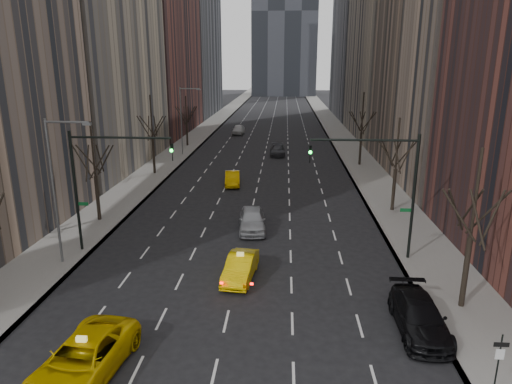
% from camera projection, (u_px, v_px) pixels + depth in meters
% --- Properties ---
extents(ground, '(400.00, 400.00, 0.00)m').
position_uv_depth(ground, '(214.00, 374.00, 18.62)').
color(ground, black).
rests_on(ground, ground).
extents(sidewalk_left, '(4.50, 320.00, 0.15)m').
position_uv_depth(sidewalk_left, '(206.00, 129.00, 86.53)').
color(sidewalk_left, slate).
rests_on(sidewalk_left, ground).
extents(sidewalk_right, '(4.50, 320.00, 0.15)m').
position_uv_depth(sidewalk_right, '(336.00, 130.00, 85.05)').
color(sidewalk_right, slate).
rests_on(sidewalk_right, ground).
extents(bld_left_far, '(14.00, 28.00, 44.00)m').
position_uv_depth(bld_left_far, '(144.00, 3.00, 77.25)').
color(bld_left_far, brown).
rests_on(bld_left_far, ground).
extents(tree_lw_b, '(3.36, 3.50, 7.82)m').
position_uv_depth(tree_lw_b, '(95.00, 176.00, 35.61)').
color(tree_lw_b, black).
rests_on(tree_lw_b, ground).
extents(tree_lw_c, '(3.36, 3.50, 8.74)m').
position_uv_depth(tree_lw_c, '(153.00, 139.00, 50.88)').
color(tree_lw_c, black).
rests_on(tree_lw_c, ground).
extents(tree_lw_d, '(3.36, 3.50, 7.36)m').
position_uv_depth(tree_lw_d, '(187.00, 123.00, 68.29)').
color(tree_lw_d, black).
rests_on(tree_lw_d, ground).
extents(tree_rw_a, '(3.36, 3.50, 8.28)m').
position_uv_depth(tree_rw_a, '(470.00, 238.00, 22.59)').
color(tree_rw_a, black).
rests_on(tree_rw_a, ground).
extents(tree_rw_b, '(3.36, 3.50, 7.82)m').
position_uv_depth(tree_rw_b, '(395.00, 169.00, 37.99)').
color(tree_rw_b, black).
rests_on(tree_rw_b, ground).
extents(tree_rw_c, '(3.36, 3.50, 8.74)m').
position_uv_depth(tree_rw_c, '(361.00, 133.00, 55.18)').
color(tree_rw_c, black).
rests_on(tree_rw_c, ground).
extents(traffic_mast_left, '(6.69, 0.39, 8.00)m').
position_uv_depth(traffic_mast_left, '(99.00, 172.00, 29.19)').
color(traffic_mast_left, black).
rests_on(traffic_mast_left, ground).
extents(traffic_mast_right, '(6.69, 0.39, 8.00)m').
position_uv_depth(traffic_mast_right, '(388.00, 177.00, 28.08)').
color(traffic_mast_right, black).
rests_on(traffic_mast_right, ground).
extents(streetlight_near, '(2.83, 0.22, 9.00)m').
position_uv_depth(streetlight_near, '(58.00, 178.00, 27.34)').
color(streetlight_near, slate).
rests_on(streetlight_near, ground).
extents(streetlight_far, '(2.83, 0.22, 9.00)m').
position_uv_depth(streetlight_far, '(184.00, 114.00, 60.93)').
color(streetlight_far, slate).
rests_on(streetlight_far, ground).
extents(sign_post, '(0.55, 0.06, 2.80)m').
position_uv_depth(sign_post, '(498.00, 363.00, 16.52)').
color(sign_post, black).
rests_on(sign_post, ground).
extents(taxi_suv, '(3.38, 6.12, 1.62)m').
position_uv_depth(taxi_suv, '(83.00, 359.00, 18.27)').
color(taxi_suv, '#D7AF04').
rests_on(taxi_suv, ground).
extents(taxi_sedan, '(1.99, 4.49, 1.43)m').
position_uv_depth(taxi_sedan, '(240.00, 267.00, 26.70)').
color(taxi_sedan, yellow).
rests_on(taxi_sedan, ground).
extents(silver_sedan_ahead, '(2.39, 5.03, 1.66)m').
position_uv_depth(silver_sedan_ahead, '(252.00, 220.00, 34.43)').
color(silver_sedan_ahead, '#97999E').
rests_on(silver_sedan_ahead, ground).
extents(parked_suv_black, '(2.18, 5.30, 1.54)m').
position_uv_depth(parked_suv_black, '(419.00, 316.00, 21.46)').
color(parked_suv_black, black).
rests_on(parked_suv_black, ground).
extents(far_taxi, '(1.91, 4.39, 1.40)m').
position_uv_depth(far_taxi, '(232.00, 179.00, 47.15)').
color(far_taxi, '#D79F04').
rests_on(far_taxi, ground).
extents(far_suv_grey, '(2.12, 4.94, 1.42)m').
position_uv_depth(far_suv_grey, '(278.00, 150.00, 62.45)').
color(far_suv_grey, '#29292D').
rests_on(far_suv_grey, ground).
extents(far_car_white, '(2.07, 4.89, 1.65)m').
position_uv_depth(far_car_white, '(238.00, 130.00, 80.63)').
color(far_car_white, '#BBBBBB').
rests_on(far_car_white, ground).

